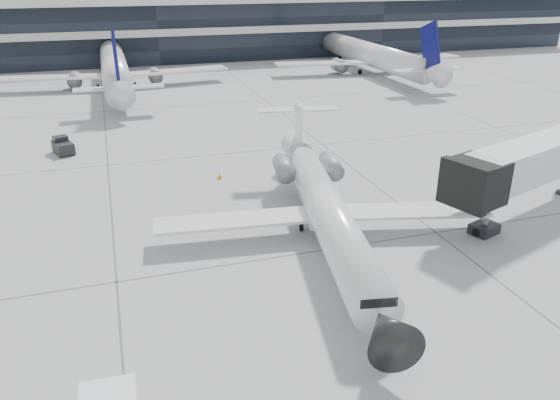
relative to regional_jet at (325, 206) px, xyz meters
name	(u,v)px	position (x,y,z in m)	size (l,w,h in m)	color
ground	(290,255)	(-2.88, -1.70, -2.10)	(220.00, 220.00, 0.00)	gray
terminal	(152,29)	(-2.88, 80.30, 2.90)	(170.00, 22.00, 10.00)	black
bg_jet_center	(117,86)	(-10.88, 53.30, -2.10)	(32.00, 40.00, 9.60)	silver
bg_jet_right	(368,71)	(29.12, 53.30, -2.10)	(32.00, 40.00, 9.60)	silver
regional_jet	(325,206)	(0.00, 0.00, 0.00)	(21.26, 26.51, 6.14)	silver
jet_bridge	(547,156)	(15.87, -0.68, 1.92)	(16.79, 8.28, 5.52)	silver
traffic_cone	(220,176)	(-4.29, 12.12, -1.84)	(0.40, 0.40, 0.55)	orange
far_tug	(63,146)	(-16.68, 22.90, -1.41)	(2.15, 2.76, 1.54)	black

